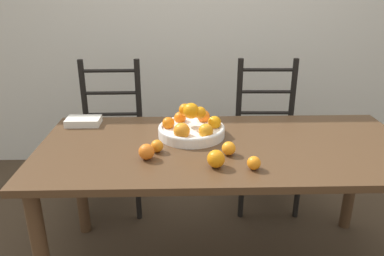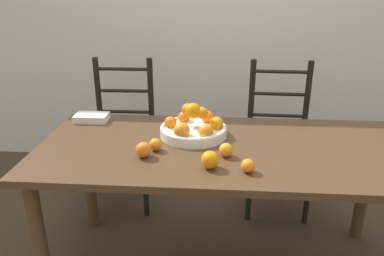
{
  "view_description": "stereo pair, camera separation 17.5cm",
  "coord_description": "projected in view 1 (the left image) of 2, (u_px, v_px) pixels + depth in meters",
  "views": [
    {
      "loc": [
        -0.22,
        -1.71,
        1.52
      ],
      "look_at": [
        -0.17,
        0.01,
        0.84
      ],
      "focal_mm": 35.0,
      "sensor_mm": 36.0,
      "label": 1
    },
    {
      "loc": [
        -0.04,
        -1.71,
        1.52
      ],
      "look_at": [
        -0.17,
        0.01,
        0.84
      ],
      "focal_mm": 35.0,
      "sensor_mm": 36.0,
      "label": 2
    }
  ],
  "objects": [
    {
      "name": "orange_loose_4",
      "position": [
        229.0,
        148.0,
        1.75
      ],
      "size": [
        0.07,
        0.07,
        0.07
      ],
      "color": "orange",
      "rests_on": "dining_table"
    },
    {
      "name": "fruit_bowl",
      "position": [
        192.0,
        127.0,
        1.96
      ],
      "size": [
        0.35,
        0.35,
        0.18
      ],
      "color": "white",
      "rests_on": "dining_table"
    },
    {
      "name": "orange_loose_1",
      "position": [
        216.0,
        159.0,
        1.63
      ],
      "size": [
        0.08,
        0.08,
        0.08
      ],
      "color": "orange",
      "rests_on": "dining_table"
    },
    {
      "name": "chair_left",
      "position": [
        111.0,
        141.0,
        2.6
      ],
      "size": [
        0.43,
        0.41,
        1.03
      ],
      "rotation": [
        0.0,
        0.0,
        0.02
      ],
      "color": "black",
      "rests_on": "ground_plane"
    },
    {
      "name": "book_stack",
      "position": [
        84.0,
        121.0,
        2.13
      ],
      "size": [
        0.19,
        0.12,
        0.04
      ],
      "color": "silver",
      "rests_on": "dining_table"
    },
    {
      "name": "orange_loose_2",
      "position": [
        254.0,
        163.0,
        1.62
      ],
      "size": [
        0.06,
        0.06,
        0.06
      ],
      "color": "orange",
      "rests_on": "dining_table"
    },
    {
      "name": "orange_loose_0",
      "position": [
        157.0,
        146.0,
        1.78
      ],
      "size": [
        0.06,
        0.06,
        0.06
      ],
      "color": "orange",
      "rests_on": "dining_table"
    },
    {
      "name": "orange_loose_3",
      "position": [
        147.0,
        152.0,
        1.71
      ],
      "size": [
        0.07,
        0.07,
        0.07
      ],
      "color": "orange",
      "rests_on": "dining_table"
    },
    {
      "name": "chair_right",
      "position": [
        267.0,
        139.0,
        2.63
      ],
      "size": [
        0.43,
        0.41,
        1.03
      ],
      "rotation": [
        0.0,
        0.0,
        -0.03
      ],
      "color": "black",
      "rests_on": "ground_plane"
    },
    {
      "name": "dining_table",
      "position": [
        225.0,
        161.0,
        1.91
      ],
      "size": [
        1.87,
        0.84,
        0.75
      ],
      "color": "#4C331E",
      "rests_on": "ground_plane"
    },
    {
      "name": "wall_back",
      "position": [
        208.0,
        10.0,
        3.0
      ],
      "size": [
        8.0,
        0.06,
        2.6
      ],
      "color": "silver",
      "rests_on": "ground_plane"
    }
  ]
}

